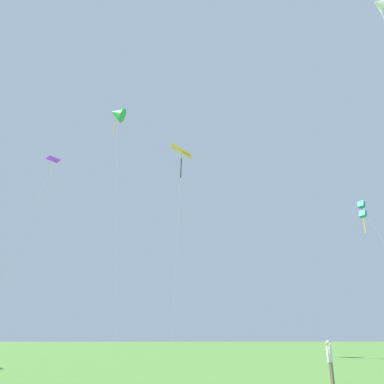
# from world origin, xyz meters

# --- Properties ---
(kite_teal_box) EXTENTS (3.02, 7.33, 15.08)m
(kite_teal_box) POSITION_xyz_m (20.98, 33.53, 14.07)
(kite_teal_box) COLOR teal
(kite_teal_box) RESTS_ON ground_plane
(kite_white_distant) EXTENTS (1.85, 8.62, 29.69)m
(kite_white_distant) POSITION_xyz_m (18.63, 21.27, 28.92)
(kite_white_distant) COLOR white
(kite_white_distant) RESTS_ON ground_plane
(kite_green_small) EXTENTS (3.45, 8.90, 27.61)m
(kite_green_small) POSITION_xyz_m (-5.31, 37.16, 26.48)
(kite_green_small) COLOR green
(kite_green_small) RESTS_ON ground_plane
(kite_purple_streamer) EXTENTS (3.51, 5.89, 21.48)m
(kite_purple_streamer) POSITION_xyz_m (-12.41, 38.18, 19.66)
(kite_purple_streamer) COLOR purple
(kite_purple_streamer) RESTS_ON ground_plane
(kite_yellow_diamond) EXTENTS (2.30, 5.97, 21.48)m
(kite_yellow_diamond) POSITION_xyz_m (2.17, 34.09, 19.65)
(kite_yellow_diamond) COLOR yellow
(kite_yellow_diamond) RESTS_ON ground_plane
(person_far_back) EXTENTS (0.21, 0.51, 1.58)m
(person_far_back) POSITION_xyz_m (6.85, 12.14, 0.95)
(person_far_back) COLOR #665B4C
(person_far_back) RESTS_ON ground_plane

